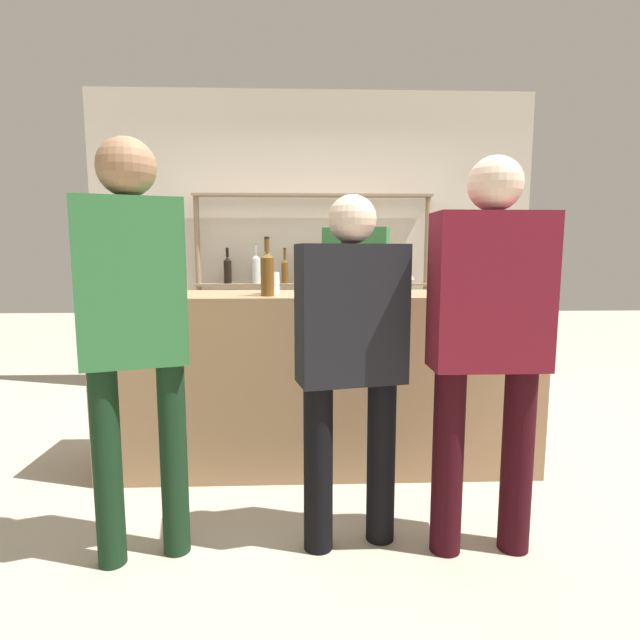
{
  "coord_description": "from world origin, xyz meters",
  "views": [
    {
      "loc": [
        -0.11,
        -2.98,
        1.31
      ],
      "look_at": [
        0.0,
        0.0,
        0.9
      ],
      "focal_mm": 28.0,
      "sensor_mm": 36.0,
      "label": 1
    }
  ],
  "objects_px": {
    "wine_glass": "(407,274)",
    "server_behind_counter": "(356,293)",
    "counter_bottle_2": "(451,274)",
    "customer_right": "(489,330)",
    "counter_bottle_0": "(267,273)",
    "customer_center": "(351,349)",
    "customer_left": "(134,317)",
    "cork_jar": "(270,283)",
    "counter_bottle_1": "(344,270)"
  },
  "relations": [
    {
      "from": "customer_center",
      "to": "customer_left",
      "type": "distance_m",
      "value": 0.91
    },
    {
      "from": "wine_glass",
      "to": "server_behind_counter",
      "type": "xyz_separation_m",
      "value": [
        -0.21,
        0.87,
        -0.18
      ]
    },
    {
      "from": "counter_bottle_1",
      "to": "cork_jar",
      "type": "distance_m",
      "value": 0.44
    },
    {
      "from": "counter_bottle_1",
      "to": "customer_center",
      "type": "xyz_separation_m",
      "value": [
        -0.03,
        -0.78,
        -0.31
      ]
    },
    {
      "from": "server_behind_counter",
      "to": "customer_center",
      "type": "xyz_separation_m",
      "value": [
        -0.2,
        -1.7,
        -0.11
      ]
    },
    {
      "from": "customer_right",
      "to": "customer_left",
      "type": "height_order",
      "value": "customer_left"
    },
    {
      "from": "counter_bottle_2",
      "to": "wine_glass",
      "type": "bearing_deg",
      "value": 152.79
    },
    {
      "from": "cork_jar",
      "to": "customer_left",
      "type": "xyz_separation_m",
      "value": [
        -0.5,
        -0.93,
        -0.08
      ]
    },
    {
      "from": "counter_bottle_2",
      "to": "customer_right",
      "type": "height_order",
      "value": "customer_right"
    },
    {
      "from": "counter_bottle_1",
      "to": "wine_glass",
      "type": "relative_size",
      "value": 2.21
    },
    {
      "from": "server_behind_counter",
      "to": "wine_glass",
      "type": "bearing_deg",
      "value": 30.27
    },
    {
      "from": "counter_bottle_0",
      "to": "customer_center",
      "type": "relative_size",
      "value": 0.21
    },
    {
      "from": "cork_jar",
      "to": "server_behind_counter",
      "type": "distance_m",
      "value": 1.04
    },
    {
      "from": "cork_jar",
      "to": "counter_bottle_2",
      "type": "bearing_deg",
      "value": -8.07
    },
    {
      "from": "customer_right",
      "to": "customer_left",
      "type": "xyz_separation_m",
      "value": [
        -1.46,
        -0.0,
        0.06
      ]
    },
    {
      "from": "counter_bottle_1",
      "to": "server_behind_counter",
      "type": "distance_m",
      "value": 0.96
    },
    {
      "from": "wine_glass",
      "to": "customer_left",
      "type": "xyz_separation_m",
      "value": [
        -1.31,
        -0.9,
        -0.14
      ]
    },
    {
      "from": "counter_bottle_1",
      "to": "customer_center",
      "type": "bearing_deg",
      "value": -92.32
    },
    {
      "from": "counter_bottle_0",
      "to": "customer_right",
      "type": "xyz_separation_m",
      "value": [
        0.98,
        -0.8,
        -0.21
      ]
    },
    {
      "from": "counter_bottle_0",
      "to": "server_behind_counter",
      "type": "relative_size",
      "value": 0.19
    },
    {
      "from": "counter_bottle_1",
      "to": "cork_jar",
      "type": "xyz_separation_m",
      "value": [
        -0.43,
        0.08,
        -0.08
      ]
    },
    {
      "from": "customer_right",
      "to": "counter_bottle_2",
      "type": "bearing_deg",
      "value": -5.23
    },
    {
      "from": "customer_center",
      "to": "customer_left",
      "type": "xyz_separation_m",
      "value": [
        -0.89,
        -0.07,
        0.15
      ]
    },
    {
      "from": "counter_bottle_1",
      "to": "customer_left",
      "type": "distance_m",
      "value": 1.27
    },
    {
      "from": "counter_bottle_2",
      "to": "customer_center",
      "type": "bearing_deg",
      "value": -131.78
    },
    {
      "from": "counter_bottle_0",
      "to": "customer_center",
      "type": "height_order",
      "value": "customer_center"
    },
    {
      "from": "counter_bottle_2",
      "to": "customer_right",
      "type": "bearing_deg",
      "value": -94.94
    },
    {
      "from": "wine_glass",
      "to": "server_behind_counter",
      "type": "relative_size",
      "value": 0.1
    },
    {
      "from": "counter_bottle_1",
      "to": "customer_right",
      "type": "height_order",
      "value": "customer_right"
    },
    {
      "from": "counter_bottle_1",
      "to": "counter_bottle_2",
      "type": "height_order",
      "value": "counter_bottle_1"
    },
    {
      "from": "counter_bottle_0",
      "to": "counter_bottle_1",
      "type": "xyz_separation_m",
      "value": [
        0.44,
        0.05,
        0.01
      ]
    },
    {
      "from": "counter_bottle_0",
      "to": "cork_jar",
      "type": "bearing_deg",
      "value": 86.27
    },
    {
      "from": "counter_bottle_2",
      "to": "customer_left",
      "type": "xyz_separation_m",
      "value": [
        -1.53,
        -0.78,
        -0.14
      ]
    },
    {
      "from": "cork_jar",
      "to": "customer_right",
      "type": "height_order",
      "value": "customer_right"
    },
    {
      "from": "counter_bottle_0",
      "to": "counter_bottle_2",
      "type": "relative_size",
      "value": 1.04
    },
    {
      "from": "counter_bottle_1",
      "to": "server_behind_counter",
      "type": "bearing_deg",
      "value": 79.47
    },
    {
      "from": "counter_bottle_1",
      "to": "counter_bottle_0",
      "type": "bearing_deg",
      "value": -172.95
    },
    {
      "from": "counter_bottle_1",
      "to": "cork_jar",
      "type": "bearing_deg",
      "value": 169.53
    },
    {
      "from": "counter_bottle_0",
      "to": "wine_glass",
      "type": "relative_size",
      "value": 2.01
    },
    {
      "from": "server_behind_counter",
      "to": "customer_left",
      "type": "bearing_deg",
      "value": -14.94
    },
    {
      "from": "wine_glass",
      "to": "counter_bottle_2",
      "type": "bearing_deg",
      "value": -27.21
    },
    {
      "from": "customer_center",
      "to": "counter_bottle_2",
      "type": "bearing_deg",
      "value": -53.94
    },
    {
      "from": "counter_bottle_0",
      "to": "counter_bottle_2",
      "type": "bearing_deg",
      "value": -0.73
    },
    {
      "from": "wine_glass",
      "to": "customer_right",
      "type": "xyz_separation_m",
      "value": [
        0.16,
        -0.9,
        -0.2
      ]
    },
    {
      "from": "customer_left",
      "to": "counter_bottle_2",
      "type": "bearing_deg",
      "value": -80.23
    },
    {
      "from": "cork_jar",
      "to": "server_behind_counter",
      "type": "bearing_deg",
      "value": 54.58
    },
    {
      "from": "counter_bottle_1",
      "to": "counter_bottle_2",
      "type": "relative_size",
      "value": 1.14
    },
    {
      "from": "counter_bottle_2",
      "to": "server_behind_counter",
      "type": "relative_size",
      "value": 0.19
    },
    {
      "from": "wine_glass",
      "to": "server_behind_counter",
      "type": "bearing_deg",
      "value": 103.5
    },
    {
      "from": "server_behind_counter",
      "to": "customer_right",
      "type": "relative_size",
      "value": 1.01
    }
  ]
}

